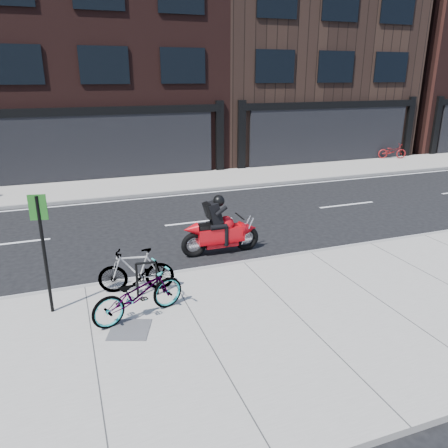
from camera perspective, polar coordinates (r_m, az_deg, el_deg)
name	(u,v)px	position (r m, az deg, el deg)	size (l,w,h in m)	color
ground	(219,242)	(13.22, -0.69, -2.30)	(120.00, 120.00, 0.00)	black
sidewalk_near	(302,323)	(9.11, 10.16, -12.58)	(60.00, 6.00, 0.13)	gray
sidewalk_far	(162,183)	(20.36, -8.04, 5.29)	(60.00, 3.50, 0.13)	gray
building_center	(91,26)	(26.33, -16.96, 23.50)	(12.00, 10.00, 14.50)	black
building_mideast	(291,51)	(29.73, 8.76, 21.49)	(12.00, 10.00, 12.50)	black
building_east	(440,50)	(36.98, 26.39, 19.70)	(10.00, 10.00, 13.00)	black
bike_rack	(147,276)	(9.77, -10.05, -6.69)	(0.48, 0.11, 0.81)	black
bicycle_front	(138,293)	(8.97, -11.13, -8.88)	(0.69, 1.98, 1.04)	gray
bicycle_rear	(136,270)	(10.00, -11.41, -5.95)	(0.48, 1.69, 1.02)	gray
motorcycle	(224,230)	(12.17, 0.00, -0.73)	(2.29, 0.51, 1.71)	black
bicycle_far	(392,151)	(27.79, 21.11, 8.86)	(0.56, 1.61, 0.85)	maroon
utility_grate	(130,330)	(8.82, -12.22, -13.33)	(0.75, 0.75, 0.01)	#434345
sign_post	(43,244)	(9.29, -22.56, -2.45)	(0.34, 0.09, 2.50)	black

